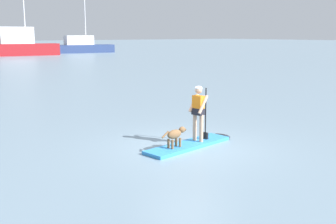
% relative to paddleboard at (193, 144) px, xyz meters
% --- Properties ---
extents(ground_plane, '(400.00, 400.00, 0.00)m').
position_rel_paddleboard_xyz_m(ground_plane, '(-0.22, -0.03, -0.05)').
color(ground_plane, gray).
extents(paddleboard, '(3.37, 1.18, 0.10)m').
position_rel_paddleboard_xyz_m(paddleboard, '(0.00, 0.00, 0.00)').
color(paddleboard, '#338CD8').
rests_on(paddleboard, ground_plane).
extents(person_paddler, '(0.64, 0.52, 1.68)m').
position_rel_paddleboard_xyz_m(person_paddler, '(0.22, 0.03, 1.02)').
color(person_paddler, tan).
rests_on(person_paddler, paddleboard).
extents(dog, '(0.99, 0.29, 0.56)m').
position_rel_paddleboard_xyz_m(dog, '(-0.77, -0.11, 0.42)').
color(dog, brown).
rests_on(dog, paddleboard).
extents(moored_boat_center, '(11.05, 4.30, 10.22)m').
position_rel_paddleboard_xyz_m(moored_boat_center, '(12.59, 55.44, 1.58)').
color(moored_boat_center, maroon).
rests_on(moored_boat_center, ground_plane).
extents(moored_boat_far_starboard, '(11.06, 4.49, 11.47)m').
position_rel_paddleboard_xyz_m(moored_boat_far_starboard, '(24.39, 58.76, 1.11)').
color(moored_boat_far_starboard, navy).
rests_on(moored_boat_far_starboard, ground_plane).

